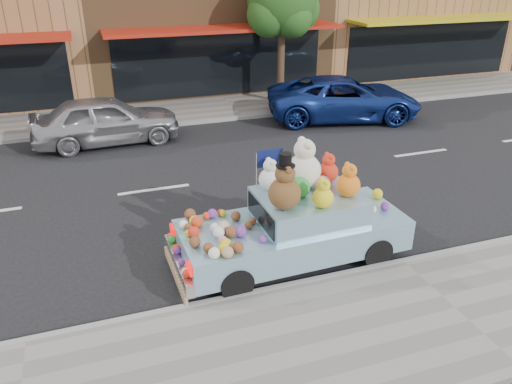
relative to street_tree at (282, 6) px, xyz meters
name	(u,v)px	position (x,y,z in m)	size (l,w,h in m)	color
ground	(299,170)	(-2.03, -6.55, -3.69)	(120.00, 120.00, 0.00)	black
near_sidewalk	(455,311)	(-2.03, -13.05, -3.63)	(60.00, 3.00, 0.12)	gray
far_sidewalk	(232,107)	(-2.03, -0.05, -3.63)	(60.00, 3.00, 0.12)	gray
near_kerb	(403,263)	(-2.03, -11.55, -3.63)	(60.00, 0.12, 0.13)	gray
far_kerb	(244,118)	(-2.03, -1.55, -3.63)	(60.00, 0.12, 0.13)	gray
street_tree	(282,6)	(0.00, 0.00, 0.00)	(3.00, 2.70, 5.22)	#38281C
car_silver	(106,120)	(-6.85, -2.58, -2.93)	(1.80, 4.47, 1.52)	#A3A3A8
car_blue	(344,98)	(1.40, -2.65, -2.94)	(2.51, 5.44, 1.51)	navy
art_car	(294,222)	(-3.92, -10.63, -2.87)	(4.53, 1.87, 2.39)	black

